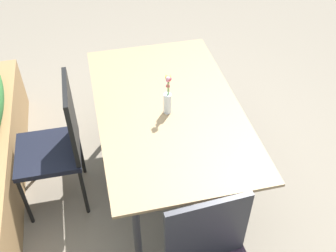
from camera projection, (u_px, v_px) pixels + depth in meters
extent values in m
plane|color=#756B5B|center=(162.00, 186.00, 3.19)|extent=(12.00, 12.00, 0.00)
cube|color=#8C704C|center=(168.00, 108.00, 2.71)|extent=(1.61, 0.97, 0.02)
cube|color=#333338|center=(168.00, 110.00, 2.73)|extent=(1.58, 0.95, 0.02)
cylinder|color=#333338|center=(245.00, 212.00, 2.55)|extent=(0.05, 0.05, 0.76)
cylinder|color=#333338|center=(189.00, 88.00, 3.52)|extent=(0.05, 0.05, 0.76)
cylinder|color=#333338|center=(137.00, 233.00, 2.44)|extent=(0.05, 0.05, 0.76)
cylinder|color=#333338|center=(110.00, 99.00, 3.40)|extent=(0.05, 0.05, 0.76)
cube|color=black|center=(48.00, 152.00, 2.79)|extent=(0.45, 0.45, 0.04)
cube|color=black|center=(72.00, 119.00, 2.64)|extent=(0.42, 0.03, 0.54)
cylinder|color=black|center=(25.00, 202.00, 2.78)|extent=(0.03, 0.03, 0.47)
cylinder|color=black|center=(28.00, 160.00, 3.08)|extent=(0.03, 0.03, 0.47)
cylinder|color=black|center=(84.00, 192.00, 2.85)|extent=(0.03, 0.03, 0.47)
cylinder|color=black|center=(81.00, 152.00, 3.14)|extent=(0.03, 0.03, 0.47)
cube|color=#2D2D33|center=(207.00, 232.00, 2.07)|extent=(0.06, 0.46, 0.50)
cylinder|color=silver|center=(167.00, 103.00, 2.61)|extent=(0.05, 0.05, 0.15)
cylinder|color=#569347|center=(168.00, 90.00, 2.54)|extent=(0.01, 0.01, 0.15)
sphere|color=pink|center=(168.00, 80.00, 2.49)|extent=(0.03, 0.03, 0.03)
cylinder|color=#569347|center=(168.00, 93.00, 2.56)|extent=(0.00, 0.01, 0.10)
sphere|color=#DB4C56|center=(168.00, 86.00, 2.52)|extent=(0.03, 0.03, 0.03)
cylinder|color=#569347|center=(169.00, 89.00, 2.54)|extent=(0.01, 0.01, 0.16)
sphere|color=#DB4C56|center=(169.00, 79.00, 2.48)|extent=(0.03, 0.03, 0.03)
cylinder|color=#569347|center=(168.00, 88.00, 2.54)|extent=(0.01, 0.01, 0.17)
sphere|color=#EFCC4C|center=(168.00, 78.00, 2.48)|extent=(0.04, 0.04, 0.04)
cylinder|color=#569347|center=(168.00, 89.00, 2.53)|extent=(0.00, 0.01, 0.17)
sphere|color=pink|center=(168.00, 78.00, 2.47)|extent=(0.03, 0.03, 0.03)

